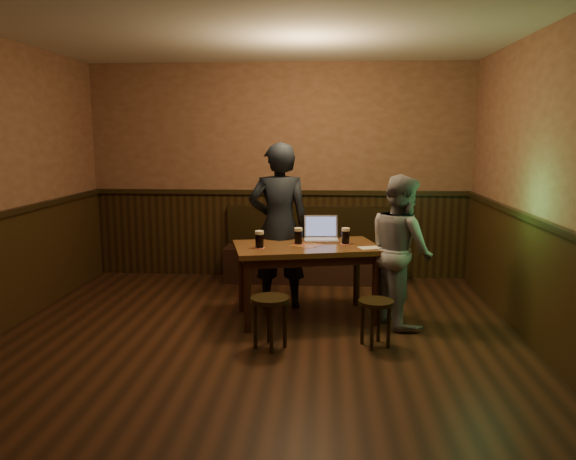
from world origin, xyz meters
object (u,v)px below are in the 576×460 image
(person_grey, at_px, (401,250))
(pub_table, at_px, (306,255))
(bench, at_px, (310,257))
(pint_left, at_px, (259,239))
(stool_left, at_px, (270,308))
(pint_right, at_px, (346,236))
(pint_mid, at_px, (298,236))
(person_suit, at_px, (279,226))
(laptop, at_px, (321,234))
(stool_right, at_px, (376,310))

(person_grey, bearing_deg, pub_table, 62.95)
(bench, xyz_separation_m, pint_left, (-0.46, -1.73, 0.55))
(stool_left, height_order, pint_right, pint_right)
(pint_left, relative_size, pint_mid, 1.02)
(person_suit, bearing_deg, stool_left, 84.60)
(stool_left, height_order, pint_left, pint_left)
(bench, height_order, person_grey, person_grey)
(pub_table, distance_m, person_suit, 0.55)
(pint_mid, distance_m, laptop, 0.35)
(bench, distance_m, stool_right, 2.39)
(bench, distance_m, stool_left, 2.42)
(stool_right, height_order, laptop, laptop)
(pub_table, relative_size, person_suit, 0.88)
(pint_mid, xyz_separation_m, laptop, (0.23, 0.26, -0.02))
(stool_left, bearing_deg, pint_mid, 77.16)
(pint_left, bearing_deg, laptop, 38.81)
(pint_mid, distance_m, pint_right, 0.48)
(pub_table, bearing_deg, laptop, 50.77)
(stool_left, bearing_deg, pint_right, 53.88)
(bench, relative_size, person_grey, 1.47)
(pint_mid, xyz_separation_m, pint_right, (0.48, 0.04, -0.00))
(stool_left, relative_size, stool_right, 1.10)
(stool_right, xyz_separation_m, pint_right, (-0.25, 0.84, 0.51))
(pub_table, distance_m, pint_mid, 0.21)
(stool_right, height_order, person_suit, person_suit)
(laptop, bearing_deg, pint_right, -44.34)
(stool_left, height_order, stool_right, stool_left)
(person_suit, bearing_deg, pint_left, 69.21)
(bench, xyz_separation_m, laptop, (0.15, -1.25, 0.52))
(pub_table, bearing_deg, pint_left, -171.57)
(pub_table, distance_m, laptop, 0.38)
(stool_right, bearing_deg, person_grey, 66.14)
(laptop, bearing_deg, person_grey, -30.33)
(stool_left, xyz_separation_m, stool_right, (0.94, 0.11, -0.03))
(bench, relative_size, stool_left, 4.72)
(bench, relative_size, stool_right, 5.17)
(bench, distance_m, pint_mid, 1.60)
(bench, bearing_deg, pub_table, -90.00)
(person_grey, bearing_deg, person_suit, 47.43)
(bench, height_order, pub_table, bench)
(pint_left, height_order, person_suit, person_suit)
(person_suit, bearing_deg, person_grey, 152.55)
(stool_right, height_order, pint_mid, pint_mid)
(stool_left, distance_m, person_suit, 1.35)
(pub_table, bearing_deg, bench, 76.63)
(pint_mid, height_order, laptop, laptop)
(laptop, bearing_deg, pub_table, -119.76)
(pint_right, xyz_separation_m, laptop, (-0.25, 0.22, -0.02))
(stool_left, bearing_deg, pint_left, 104.13)
(laptop, bearing_deg, stool_right, -68.48)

